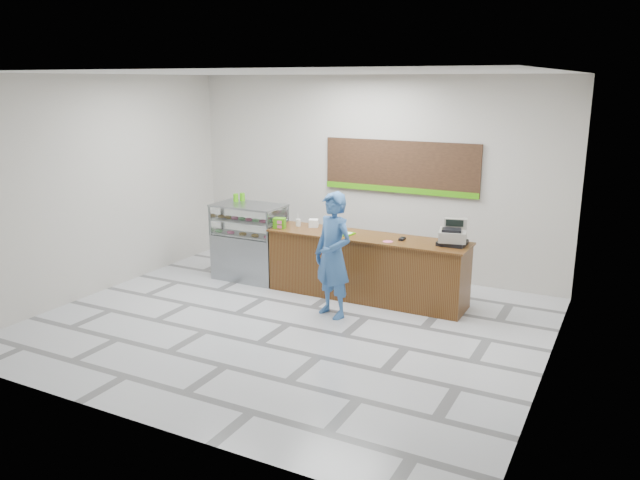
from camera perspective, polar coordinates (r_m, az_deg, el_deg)
The scene contains 16 objects.
floor at distance 9.06m, azimuth -2.95°, elevation -7.69°, with size 7.00×7.00×0.00m, color silver.
back_wall at distance 11.21m, azimuth 4.72°, elevation 5.88°, with size 7.00×7.00×0.00m, color beige.
ceiling at distance 8.39m, azimuth -3.27°, elevation 15.03°, with size 7.00×7.00×0.00m, color silver.
sales_counter at distance 9.96m, azimuth 4.26°, elevation -2.48°, with size 3.26×0.76×1.03m.
display_case at distance 10.94m, azimuth -6.46°, elevation -0.11°, with size 1.22×0.72×1.33m.
menu_board at distance 10.94m, azimuth 7.33°, elevation 6.57°, with size 2.80×0.06×0.90m.
cash_register at distance 9.46m, azimuth 12.06°, elevation 0.43°, with size 0.48×0.49×0.38m.
card_terminal at distance 9.62m, azimuth 7.52°, elevation 0.10°, with size 0.07×0.14×0.04m, color black.
serving_tray at distance 9.93m, azimuth 1.99°, elevation 0.62°, with size 0.41×0.32×0.02m.
napkin_box at distance 10.38m, azimuth -0.58°, elevation 1.55°, with size 0.15×0.15×0.13m, color white.
straw_cup at distance 10.45m, azimuth -2.01°, elevation 1.60°, with size 0.08×0.08×0.12m, color silver.
promo_box at distance 10.31m, azimuth -3.73°, elevation 1.55°, with size 0.19×0.13×0.17m, color #439E0C.
donut_decal at distance 9.50m, azimuth 6.22°, elevation -0.14°, with size 0.15×0.15×0.00m, color #E2578B.
green_cup_left at distance 11.09m, azimuth -7.71°, elevation 3.86°, with size 0.09×0.09×0.14m, color #439E0C.
green_cup_right at distance 11.13m, azimuth -7.11°, elevation 3.93°, with size 0.09×0.09×0.14m, color #439E0C.
customer at distance 9.09m, azimuth 1.21°, elevation -1.40°, with size 0.68×0.45×1.86m, color #3663A1.
Camera 1 is at (4.27, -7.23, 3.41)m, focal length 35.00 mm.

